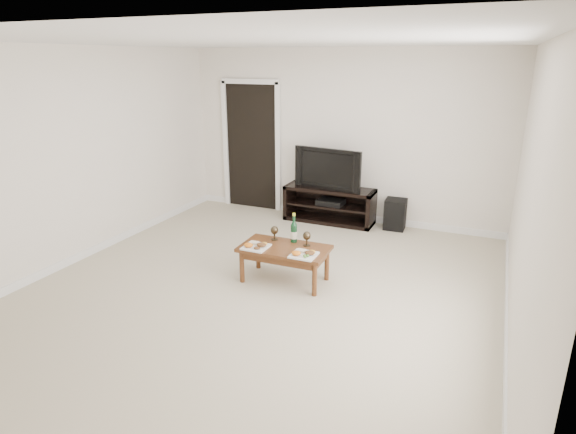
# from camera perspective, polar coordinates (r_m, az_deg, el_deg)

# --- Properties ---
(floor) EXTENTS (5.50, 5.50, 0.00)m
(floor) POSITION_cam_1_polar(r_m,az_deg,el_deg) (5.43, -3.01, -8.47)
(floor) COLOR #BFB59A
(floor) RESTS_ON ground
(back_wall) EXTENTS (5.00, 0.04, 2.60)m
(back_wall) POSITION_cam_1_polar(r_m,az_deg,el_deg) (7.51, 6.42, 9.45)
(back_wall) COLOR white
(back_wall) RESTS_ON ground
(ceiling) EXTENTS (5.00, 5.50, 0.04)m
(ceiling) POSITION_cam_1_polar(r_m,az_deg,el_deg) (4.85, -3.56, 20.33)
(ceiling) COLOR white
(ceiling) RESTS_ON back_wall
(doorway) EXTENTS (0.90, 0.02, 2.05)m
(doorway) POSITION_cam_1_polar(r_m,az_deg,el_deg) (8.12, -4.32, 8.21)
(doorway) COLOR black
(doorway) RESTS_ON ground
(media_console) EXTENTS (1.39, 0.45, 0.55)m
(media_console) POSITION_cam_1_polar(r_m,az_deg,el_deg) (7.51, 4.92, 1.46)
(media_console) COLOR black
(media_console) RESTS_ON ground
(television) EXTENTS (1.09, 0.29, 0.62)m
(television) POSITION_cam_1_polar(r_m,az_deg,el_deg) (7.36, 5.05, 5.84)
(television) COLOR black
(television) RESTS_ON media_console
(av_receiver) EXTENTS (0.41, 0.31, 0.08)m
(av_receiver) POSITION_cam_1_polar(r_m,az_deg,el_deg) (7.48, 5.09, 1.79)
(av_receiver) COLOR black
(av_receiver) RESTS_ON media_console
(subwoofer) EXTENTS (0.32, 0.32, 0.46)m
(subwoofer) POSITION_cam_1_polar(r_m,az_deg,el_deg) (7.36, 12.58, 0.34)
(subwoofer) COLOR black
(subwoofer) RESTS_ON ground
(coffee_table) EXTENTS (1.01, 0.56, 0.42)m
(coffee_table) POSITION_cam_1_polar(r_m,az_deg,el_deg) (5.52, -0.41, -5.59)
(coffee_table) COLOR brown
(coffee_table) RESTS_ON ground
(plate_left) EXTENTS (0.27, 0.27, 0.07)m
(plate_left) POSITION_cam_1_polar(r_m,az_deg,el_deg) (5.42, -3.83, -3.31)
(plate_left) COLOR white
(plate_left) RESTS_ON coffee_table
(plate_right) EXTENTS (0.27, 0.27, 0.07)m
(plate_right) POSITION_cam_1_polar(r_m,az_deg,el_deg) (5.19, 1.89, -4.27)
(plate_right) COLOR white
(plate_right) RESTS_ON coffee_table
(wine_bottle) EXTENTS (0.07, 0.07, 0.35)m
(wine_bottle) POSITION_cam_1_polar(r_m,az_deg,el_deg) (5.52, 0.70, -1.28)
(wine_bottle) COLOR #0E331A
(wine_bottle) RESTS_ON coffee_table
(goblet_left) EXTENTS (0.09, 0.09, 0.17)m
(goblet_left) POSITION_cam_1_polar(r_m,az_deg,el_deg) (5.62, -1.61, -1.91)
(goblet_left) COLOR #3D3221
(goblet_left) RESTS_ON coffee_table
(goblet_right) EXTENTS (0.09, 0.09, 0.17)m
(goblet_right) POSITION_cam_1_polar(r_m,az_deg,el_deg) (5.45, 2.24, -2.58)
(goblet_right) COLOR #3D3221
(goblet_right) RESTS_ON coffee_table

